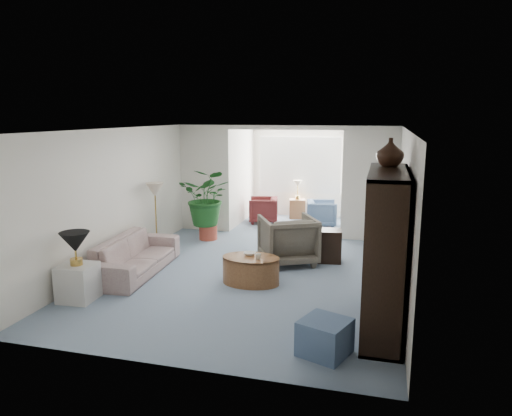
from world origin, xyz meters
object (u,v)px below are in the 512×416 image
(wingback_chair, at_px, (288,240))
(plant_pot, at_px, (208,232))
(cabinet_urn, at_px, (390,152))
(sunroom_chair_blue, at_px, (322,213))
(side_table_dark, at_px, (327,246))
(ottoman, at_px, (325,337))
(sunroom_table, at_px, (297,209))
(coffee_cup, at_px, (258,257))
(table_lamp, at_px, (75,242))
(floor_lamp, at_px, (155,190))
(coffee_table, at_px, (251,270))
(framed_picture, at_px, (404,186))
(sunroom_chair_maroon, at_px, (263,210))
(coffee_bowl, at_px, (250,254))
(entertainment_cabinet, at_px, (385,251))
(sofa, at_px, (135,255))
(end_table, at_px, (78,282))

(wingback_chair, height_order, plant_pot, wingback_chair)
(plant_pot, bearing_deg, cabinet_urn, -39.26)
(wingback_chair, xyz_separation_m, sunroom_chair_blue, (0.23, 3.16, -0.13))
(wingback_chair, distance_m, cabinet_urn, 3.10)
(side_table_dark, height_order, ottoman, side_table_dark)
(ottoman, height_order, sunroom_table, sunroom_table)
(coffee_cup, bearing_deg, sunroom_chair_blue, 84.15)
(table_lamp, xyz_separation_m, floor_lamp, (-0.09, 2.75, 0.35))
(floor_lamp, xyz_separation_m, coffee_table, (2.39, -1.39, -1.02))
(framed_picture, bearing_deg, plant_pot, 149.88)
(framed_picture, distance_m, sunroom_chair_maroon, 5.50)
(wingback_chair, bearing_deg, table_lamp, 16.18)
(plant_pot, bearing_deg, coffee_bowl, -55.42)
(entertainment_cabinet, bearing_deg, sunroom_chair_maroon, 118.47)
(coffee_bowl, distance_m, cabinet_urn, 2.88)
(entertainment_cabinet, bearing_deg, coffee_bowl, 150.24)
(sofa, bearing_deg, ottoman, -123.23)
(end_table, height_order, coffee_cup, end_table)
(entertainment_cabinet, xyz_separation_m, ottoman, (-0.64, -0.91, -0.82))
(cabinet_urn, height_order, plant_pot, cabinet_urn)
(floor_lamp, distance_m, entertainment_cabinet, 5.15)
(plant_pot, bearing_deg, end_table, -99.43)
(wingback_chair, bearing_deg, sunroom_chair_blue, -121.97)
(coffee_table, distance_m, sunroom_chair_maroon, 4.47)
(sofa, xyz_separation_m, coffee_cup, (2.25, -0.09, 0.18))
(side_table_dark, bearing_deg, coffee_cup, -119.70)
(entertainment_cabinet, relative_size, sunroom_chair_blue, 2.92)
(ottoman, distance_m, plant_pot, 5.47)
(sofa, relative_size, sunroom_chair_blue, 3.06)
(sunroom_table, bearing_deg, floor_lamp, -121.01)
(sofa, distance_m, sunroom_chair_maroon, 4.55)
(side_table_dark, bearing_deg, plant_pot, 161.32)
(sofa, height_order, table_lamp, table_lamp)
(side_table_dark, bearing_deg, framed_picture, -48.03)
(table_lamp, distance_m, wingback_chair, 3.75)
(table_lamp, xyz_separation_m, sunroom_table, (2.16, 6.49, -0.64))
(framed_picture, relative_size, entertainment_cabinet, 0.24)
(side_table_dark, distance_m, sunroom_table, 3.81)
(ottoman, bearing_deg, floor_lamp, 138.32)
(table_lamp, height_order, coffee_cup, table_lamp)
(end_table, relative_size, wingback_chair, 0.56)
(sofa, height_order, coffee_cup, sofa)
(ottoman, distance_m, sunroom_chair_blue, 6.48)
(wingback_chair, relative_size, sunroom_chair_maroon, 1.36)
(entertainment_cabinet, height_order, cabinet_urn, cabinet_urn)
(sofa, bearing_deg, plant_pot, -13.54)
(table_lamp, distance_m, sunroom_table, 6.87)
(wingback_chair, distance_m, side_table_dark, 0.77)
(framed_picture, bearing_deg, coffee_cup, -173.88)
(sofa, xyz_separation_m, coffee_bowl, (2.05, 0.11, 0.16))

